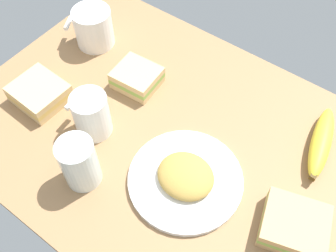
# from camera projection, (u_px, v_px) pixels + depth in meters

# --- Properties ---
(tabletop) EXTENTS (0.90, 0.64, 0.02)m
(tabletop) POSITION_uv_depth(u_px,v_px,m) (168.00, 136.00, 0.84)
(tabletop) COLOR #936D47
(tabletop) RESTS_ON ground
(plate_of_food) EXTENTS (0.23, 0.23, 0.04)m
(plate_of_food) POSITION_uv_depth(u_px,v_px,m) (186.00, 178.00, 0.76)
(plate_of_food) COLOR white
(plate_of_food) RESTS_ON tabletop
(coffee_mug_black) EXTENTS (0.10, 0.08, 0.10)m
(coffee_mug_black) POSITION_uv_depth(u_px,v_px,m) (91.00, 114.00, 0.80)
(coffee_mug_black) COLOR white
(coffee_mug_black) RESTS_ON tabletop
(coffee_mug_milky) EXTENTS (0.12, 0.10, 0.10)m
(coffee_mug_milky) POSITION_uv_depth(u_px,v_px,m) (93.00, 27.00, 0.96)
(coffee_mug_milky) COLOR white
(coffee_mug_milky) RESTS_ON tabletop
(sandwich_main) EXTENTS (0.11, 0.10, 0.04)m
(sandwich_main) POSITION_uv_depth(u_px,v_px,m) (137.00, 78.00, 0.90)
(sandwich_main) COLOR #DBB77A
(sandwich_main) RESTS_ON tabletop
(sandwich_side) EXTENTS (0.12, 0.11, 0.04)m
(sandwich_side) POSITION_uv_depth(u_px,v_px,m) (40.00, 93.00, 0.87)
(sandwich_side) COLOR #DBB77A
(sandwich_side) RESTS_ON tabletop
(sandwich_extra) EXTENTS (0.14, 0.13, 0.04)m
(sandwich_extra) POSITION_uv_depth(u_px,v_px,m) (294.00, 226.00, 0.70)
(sandwich_extra) COLOR tan
(sandwich_extra) RESTS_ON tabletop
(glass_of_milk) EXTENTS (0.07, 0.07, 0.11)m
(glass_of_milk) POSITION_uv_depth(u_px,v_px,m) (80.00, 164.00, 0.73)
(glass_of_milk) COLOR silver
(glass_of_milk) RESTS_ON tabletop
(banana) EXTENTS (0.08, 0.19, 0.04)m
(banana) POSITION_uv_depth(u_px,v_px,m) (321.00, 142.00, 0.80)
(banana) COLOR yellow
(banana) RESTS_ON tabletop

